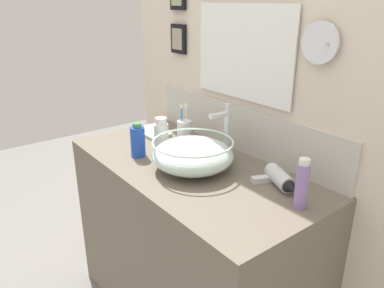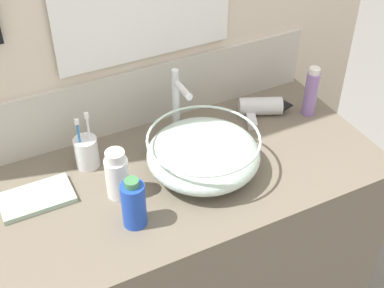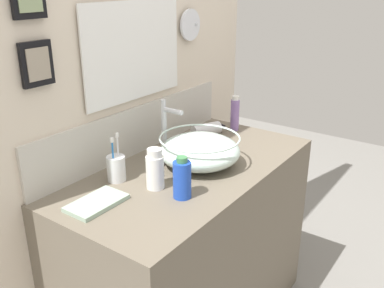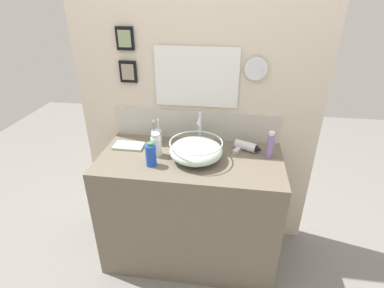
{
  "view_description": "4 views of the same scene",
  "coord_description": "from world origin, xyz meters",
  "px_view_note": "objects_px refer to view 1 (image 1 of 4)",
  "views": [
    {
      "loc": [
        1.16,
        -0.89,
        1.5
      ],
      "look_at": [
        0.01,
        0.0,
        0.94
      ],
      "focal_mm": 35.0,
      "sensor_mm": 36.0,
      "label": 1
    },
    {
      "loc": [
        -0.54,
        -1.09,
        1.92
      ],
      "look_at": [
        0.01,
        0.0,
        0.94
      ],
      "focal_mm": 50.0,
      "sensor_mm": 36.0,
      "label": 2
    },
    {
      "loc": [
        -1.31,
        -0.94,
        1.58
      ],
      "look_at": [
        0.01,
        0.0,
        0.94
      ],
      "focal_mm": 40.0,
      "sensor_mm": 36.0,
      "label": 3
    },
    {
      "loc": [
        0.26,
        -1.66,
        1.82
      ],
      "look_at": [
        0.01,
        0.0,
        0.94
      ],
      "focal_mm": 28.0,
      "sensor_mm": 36.0,
      "label": 4
    }
  ],
  "objects_px": {
    "toothbrush_cup": "(184,130)",
    "hand_towel": "(152,132)",
    "spray_bottle": "(302,184)",
    "lotion_bottle": "(161,135)",
    "shampoo_bottle": "(138,141)",
    "hair_drier": "(280,179)",
    "faucet": "(225,128)",
    "glass_bowl_sink": "(193,155)"
  },
  "relations": [
    {
      "from": "shampoo_bottle",
      "to": "hand_towel",
      "type": "relative_size",
      "value": 0.76
    },
    {
      "from": "glass_bowl_sink",
      "to": "spray_bottle",
      "type": "relative_size",
      "value": 1.87
    },
    {
      "from": "glass_bowl_sink",
      "to": "toothbrush_cup",
      "type": "distance_m",
      "value": 0.35
    },
    {
      "from": "glass_bowl_sink",
      "to": "hand_towel",
      "type": "xyz_separation_m",
      "value": [
        -0.48,
        0.1,
        -0.06
      ]
    },
    {
      "from": "hair_drier",
      "to": "hand_towel",
      "type": "distance_m",
      "value": 0.81
    },
    {
      "from": "lotion_bottle",
      "to": "hand_towel",
      "type": "distance_m",
      "value": 0.24
    },
    {
      "from": "glass_bowl_sink",
      "to": "faucet",
      "type": "distance_m",
      "value": 0.19
    },
    {
      "from": "hair_drier",
      "to": "spray_bottle",
      "type": "bearing_deg",
      "value": -24.42
    },
    {
      "from": "shampoo_bottle",
      "to": "spray_bottle",
      "type": "distance_m",
      "value": 0.76
    },
    {
      "from": "toothbrush_cup",
      "to": "shampoo_bottle",
      "type": "xyz_separation_m",
      "value": [
        0.04,
        -0.29,
        0.02
      ]
    },
    {
      "from": "faucet",
      "to": "shampoo_bottle",
      "type": "bearing_deg",
      "value": -132.96
    },
    {
      "from": "lotion_bottle",
      "to": "hair_drier",
      "type": "bearing_deg",
      "value": 14.26
    },
    {
      "from": "glass_bowl_sink",
      "to": "spray_bottle",
      "type": "bearing_deg",
      "value": 12.46
    },
    {
      "from": "hair_drier",
      "to": "toothbrush_cup",
      "type": "relative_size",
      "value": 1.06
    },
    {
      "from": "faucet",
      "to": "hand_towel",
      "type": "relative_size",
      "value": 1.23
    },
    {
      "from": "faucet",
      "to": "hand_towel",
      "type": "bearing_deg",
      "value": -171.0
    },
    {
      "from": "toothbrush_cup",
      "to": "spray_bottle",
      "type": "relative_size",
      "value": 1.06
    },
    {
      "from": "spray_bottle",
      "to": "hand_towel",
      "type": "xyz_separation_m",
      "value": [
        -0.95,
        -0.0,
        -0.08
      ]
    },
    {
      "from": "shampoo_bottle",
      "to": "spray_bottle",
      "type": "relative_size",
      "value": 0.87
    },
    {
      "from": "hair_drier",
      "to": "hand_towel",
      "type": "xyz_separation_m",
      "value": [
        -0.81,
        -0.07,
        -0.02
      ]
    },
    {
      "from": "toothbrush_cup",
      "to": "spray_bottle",
      "type": "bearing_deg",
      "value": -5.81
    },
    {
      "from": "hand_towel",
      "to": "toothbrush_cup",
      "type": "bearing_deg",
      "value": 24.1
    },
    {
      "from": "glass_bowl_sink",
      "to": "spray_bottle",
      "type": "xyz_separation_m",
      "value": [
        0.46,
        0.1,
        0.02
      ]
    },
    {
      "from": "toothbrush_cup",
      "to": "hand_towel",
      "type": "height_order",
      "value": "toothbrush_cup"
    },
    {
      "from": "glass_bowl_sink",
      "to": "lotion_bottle",
      "type": "height_order",
      "value": "lotion_bottle"
    },
    {
      "from": "glass_bowl_sink",
      "to": "hair_drier",
      "type": "bearing_deg",
      "value": 27.22
    },
    {
      "from": "toothbrush_cup",
      "to": "hand_towel",
      "type": "distance_m",
      "value": 0.2
    },
    {
      "from": "shampoo_bottle",
      "to": "lotion_bottle",
      "type": "relative_size",
      "value": 1.0
    },
    {
      "from": "toothbrush_cup",
      "to": "glass_bowl_sink",
      "type": "bearing_deg",
      "value": -30.82
    },
    {
      "from": "hair_drier",
      "to": "lotion_bottle",
      "type": "xyz_separation_m",
      "value": [
        -0.59,
        -0.15,
        0.04
      ]
    },
    {
      "from": "toothbrush_cup",
      "to": "lotion_bottle",
      "type": "xyz_separation_m",
      "value": [
        0.04,
        -0.16,
        0.02
      ]
    },
    {
      "from": "glass_bowl_sink",
      "to": "faucet",
      "type": "bearing_deg",
      "value": 90.0
    },
    {
      "from": "glass_bowl_sink",
      "to": "shampoo_bottle",
      "type": "bearing_deg",
      "value": -157.96
    },
    {
      "from": "glass_bowl_sink",
      "to": "hand_towel",
      "type": "distance_m",
      "value": 0.5
    },
    {
      "from": "glass_bowl_sink",
      "to": "toothbrush_cup",
      "type": "relative_size",
      "value": 1.77
    },
    {
      "from": "faucet",
      "to": "toothbrush_cup",
      "type": "bearing_deg",
      "value": 179.26
    },
    {
      "from": "spray_bottle",
      "to": "hand_towel",
      "type": "relative_size",
      "value": 0.88
    },
    {
      "from": "lotion_bottle",
      "to": "glass_bowl_sink",
      "type": "bearing_deg",
      "value": -3.75
    },
    {
      "from": "faucet",
      "to": "hair_drier",
      "type": "height_order",
      "value": "faucet"
    },
    {
      "from": "hair_drier",
      "to": "lotion_bottle",
      "type": "relative_size",
      "value": 1.3
    },
    {
      "from": "shampoo_bottle",
      "to": "faucet",
      "type": "bearing_deg",
      "value": 47.04
    },
    {
      "from": "glass_bowl_sink",
      "to": "lotion_bottle",
      "type": "xyz_separation_m",
      "value": [
        -0.26,
        0.02,
        0.01
      ]
    }
  ]
}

